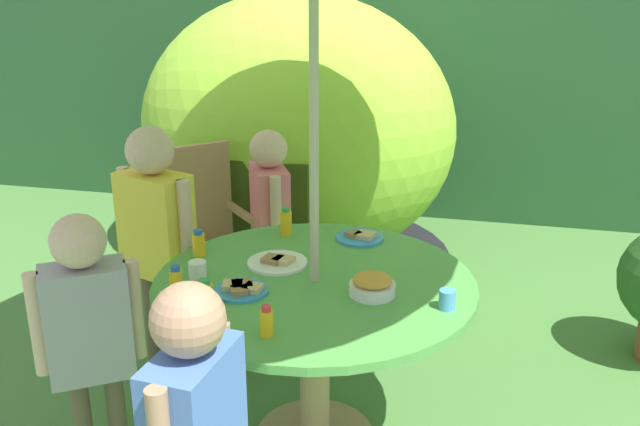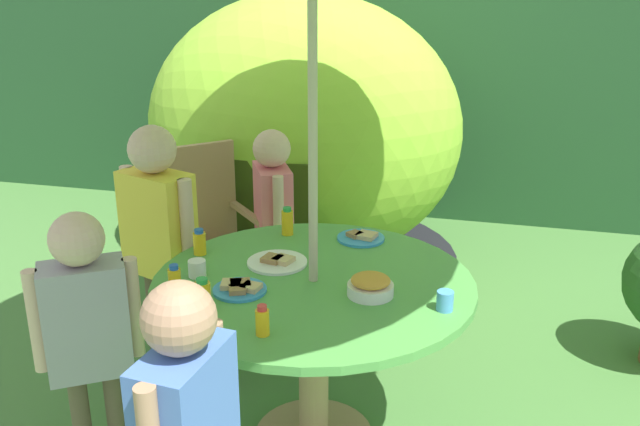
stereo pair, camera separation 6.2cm
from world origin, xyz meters
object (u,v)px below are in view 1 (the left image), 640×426
(plate_center_back, at_px, (277,262))
(cup_near, at_px, (447,299))
(child_in_pink_shirt, at_px, (270,208))
(child_in_yellow_shirt, at_px, (156,225))
(snack_bowl, at_px, (372,285))
(garden_table, at_px, (315,313))
(wooden_chair, at_px, (202,233))
(juice_bottle_far_right, at_px, (205,296))
(dome_tent, at_px, (296,131))
(child_in_grey_shirt, at_px, (88,322))
(juice_bottle_mid_left, at_px, (267,322))
(plate_center_front, at_px, (241,289))
(plate_near_left, at_px, (360,237))
(cup_far, at_px, (198,270))
(child_in_blue_shirt, at_px, (195,426))
(juice_bottle_far_left, at_px, (199,244))
(juice_bottle_near_right, at_px, (286,222))
(juice_bottle_mid_right, at_px, (176,283))

(plate_center_back, bearing_deg, cup_near, -19.12)
(child_in_pink_shirt, xyz_separation_m, plate_center_back, (0.26, -0.74, 0.03))
(child_in_yellow_shirt, bearing_deg, snack_bowl, 0.59)
(garden_table, xyz_separation_m, wooden_chair, (-0.83, 0.87, -0.06))
(juice_bottle_far_right, bearing_deg, dome_tent, 96.44)
(child_in_grey_shirt, relative_size, juice_bottle_mid_left, 10.32)
(snack_bowl, height_order, plate_center_front, snack_bowl)
(wooden_chair, distance_m, child_in_pink_shirt, 0.43)
(garden_table, relative_size, child_in_pink_shirt, 1.12)
(child_in_pink_shirt, distance_m, plate_near_left, 0.67)
(child_in_pink_shirt, xyz_separation_m, cup_far, (-0.02, -0.94, 0.06))
(child_in_blue_shirt, relative_size, juice_bottle_far_left, 10.28)
(child_in_grey_shirt, bearing_deg, juice_bottle_mid_left, -32.23)
(juice_bottle_near_right, height_order, juice_bottle_far_right, juice_bottle_near_right)
(snack_bowl, xyz_separation_m, juice_bottle_mid_right, (-0.72, -0.18, 0.02))
(plate_near_left, relative_size, juice_bottle_mid_right, 1.71)
(child_in_yellow_shirt, relative_size, juice_bottle_mid_right, 10.10)
(child_in_yellow_shirt, height_order, child_in_grey_shirt, child_in_yellow_shirt)
(juice_bottle_far_left, distance_m, cup_far, 0.23)
(garden_table, xyz_separation_m, juice_bottle_far_left, (-0.54, 0.14, 0.20))
(dome_tent, relative_size, juice_bottle_mid_left, 19.65)
(juice_bottle_far_left, bearing_deg, plate_center_back, -2.83)
(child_in_pink_shirt, distance_m, child_in_yellow_shirt, 0.68)
(snack_bowl, xyz_separation_m, plate_center_back, (-0.43, 0.19, -0.03))
(garden_table, relative_size, plate_near_left, 5.97)
(plate_center_front, height_order, juice_bottle_far_right, juice_bottle_far_right)
(child_in_grey_shirt, distance_m, snack_bowl, 1.05)
(child_in_blue_shirt, bearing_deg, snack_bowl, -14.95)
(plate_center_front, distance_m, juice_bottle_far_left, 0.42)
(child_in_yellow_shirt, bearing_deg, child_in_pink_shirt, 76.74)
(child_in_grey_shirt, height_order, snack_bowl, child_in_grey_shirt)
(cup_near, bearing_deg, dome_tent, 118.01)
(child_in_yellow_shirt, distance_m, child_in_blue_shirt, 1.46)
(child_in_yellow_shirt, relative_size, plate_center_back, 5.05)
(child_in_pink_shirt, distance_m, snack_bowl, 1.16)
(dome_tent, relative_size, child_in_blue_shirt, 1.83)
(plate_center_front, relative_size, cup_far, 2.92)
(wooden_chair, distance_m, juice_bottle_far_right, 1.33)
(dome_tent, height_order, child_in_blue_shirt, dome_tent)
(child_in_grey_shirt, xyz_separation_m, juice_bottle_far_left, (0.19, 0.61, 0.08))
(child_in_blue_shirt, relative_size, juice_bottle_near_right, 9.01)
(child_in_blue_shirt, distance_m, juice_bottle_mid_left, 0.52)
(plate_center_back, xyz_separation_m, juice_bottle_far_right, (-0.14, -0.45, 0.05))
(juice_bottle_far_left, bearing_deg, plate_near_left, 27.62)
(child_in_pink_shirt, xyz_separation_m, juice_bottle_mid_left, (0.39, -1.32, 0.08))
(garden_table, bearing_deg, child_in_blue_shirt, -96.00)
(child_in_blue_shirt, xyz_separation_m, juice_bottle_far_right, (-0.22, 0.65, 0.06))
(cup_far, bearing_deg, plate_center_back, 35.72)
(wooden_chair, height_order, dome_tent, dome_tent)
(child_in_yellow_shirt, bearing_deg, plate_near_left, 30.87)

